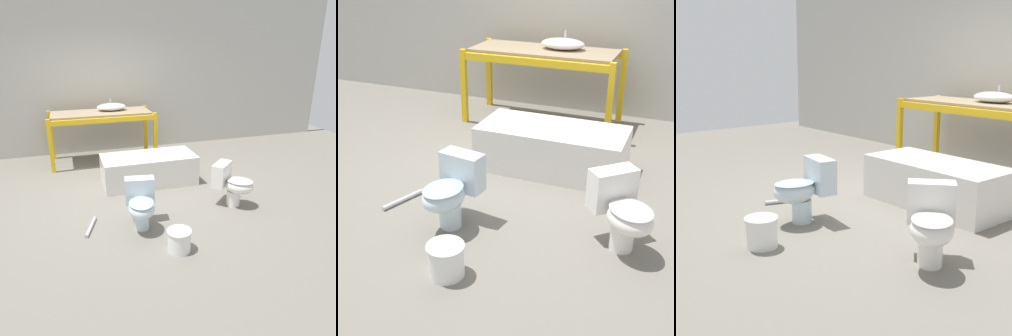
# 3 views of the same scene
# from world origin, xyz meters

# --- Properties ---
(ground_plane) EXTENTS (12.00, 12.00, 0.00)m
(ground_plane) POSITION_xyz_m (0.00, 0.00, 0.00)
(ground_plane) COLOR slate
(shelving_rack) EXTENTS (2.01, 0.88, 0.98)m
(shelving_rack) POSITION_xyz_m (-0.12, 1.63, 0.85)
(shelving_rack) COLOR yellow
(shelving_rack) RESTS_ON ground_plane
(sink_basin) EXTENTS (0.57, 0.36, 0.22)m
(sink_basin) POSITION_xyz_m (0.10, 1.71, 1.05)
(sink_basin) COLOR white
(sink_basin) RESTS_ON shelving_rack
(bathtub_main) EXTENTS (1.54, 0.72, 0.49)m
(bathtub_main) POSITION_xyz_m (0.45, 0.24, 0.28)
(bathtub_main) COLOR white
(bathtub_main) RESTS_ON ground_plane
(toilet_near) EXTENTS (0.43, 0.61, 0.62)m
(toilet_near) POSITION_xyz_m (-0.00, -1.15, 0.34)
(toilet_near) COLOR silver
(toilet_near) RESTS_ON ground_plane
(toilet_far) EXTENTS (0.64, 0.65, 0.62)m
(toilet_far) POSITION_xyz_m (1.40, -0.92, 0.34)
(toilet_far) COLOR white
(toilet_far) RESTS_ON ground_plane
(bucket_white) EXTENTS (0.28, 0.28, 0.26)m
(bucket_white) POSITION_xyz_m (0.29, -1.78, 0.14)
(bucket_white) COLOR white
(bucket_white) RESTS_ON ground_plane
(loose_pipe) EXTENTS (0.19, 0.45, 0.04)m
(loose_pipe) POSITION_xyz_m (-0.63, -0.98, 0.02)
(loose_pipe) COLOR #B7B7BC
(loose_pipe) RESTS_ON ground_plane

